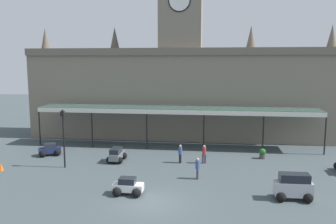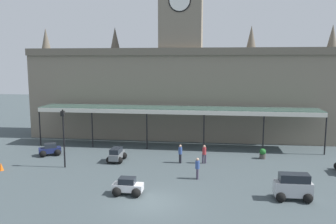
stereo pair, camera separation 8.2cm
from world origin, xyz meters
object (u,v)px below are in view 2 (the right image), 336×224
Objects in this scene: pedestrian_crossing_forecourt at (204,153)px; planter_near_kerb at (263,154)px; car_white_sedan at (128,187)px; car_grey_estate at (117,155)px; traffic_cone at (1,167)px; car_navy_sedan at (50,150)px; pedestrian_near_entrance at (197,168)px; pedestrian_beside_cars at (180,153)px; car_silver_van at (293,188)px; victorian_lamppost at (64,132)px.

planter_near_kerb is (5.41, 2.26, -0.42)m from pedestrian_crossing_forecourt.
car_white_sedan is 0.91× the size of car_grey_estate.
traffic_cone is 23.14m from planter_near_kerb.
car_navy_sedan reaches higher than planter_near_kerb.
pedestrian_near_entrance reaches higher than car_grey_estate.
pedestrian_beside_cars is (12.81, -0.88, 0.41)m from car_navy_sedan.
car_silver_van reaches higher than car_grey_estate.
pedestrian_crossing_forecourt is 2.14m from pedestrian_beside_cars.
pedestrian_crossing_forecourt is 4.28m from pedestrian_near_entrance.
pedestrian_beside_cars is (-1.73, 4.12, 0.00)m from pedestrian_near_entrance.
planter_near_kerb is (17.28, 5.02, -2.63)m from victorian_lamppost.
car_white_sedan is at bearing -140.11° from pedestrian_near_entrance.
pedestrian_near_entrance is at bearing 0.20° from traffic_cone.
pedestrian_crossing_forecourt is (-6.02, 7.54, 0.10)m from car_silver_van.
car_navy_sedan is 1.09× the size of car_white_sedan.
car_silver_van is 9.65m from pedestrian_crossing_forecourt.
car_navy_sedan is 2.34× the size of planter_near_kerb.
pedestrian_beside_cars is 10.32m from victorian_lamppost.
car_grey_estate is at bearing -9.33° from car_navy_sedan.
pedestrian_crossing_forecourt reaches higher than car_white_sedan.
victorian_lamppost is at bearing -164.93° from pedestrian_beside_cars.
traffic_cone is at bearing -162.44° from victorian_lamppost.
traffic_cone is (-22.80, 3.23, -0.47)m from car_silver_van.
pedestrian_beside_cars is at bearing 70.33° from car_white_sedan.
victorian_lamppost is at bearing 142.40° from car_white_sedan.
car_white_sedan is 14.64m from planter_near_kerb.
car_grey_estate is at bearing -177.35° from pedestrian_beside_cars.
pedestrian_near_entrance reaches higher than traffic_cone.
pedestrian_beside_cars is at bearing -3.93° from car_navy_sedan.
car_grey_estate is at bearing 23.85° from traffic_cone.
car_silver_van is at bearing -27.09° from pedestrian_near_entrance.
car_navy_sedan is 0.93× the size of car_silver_van.
car_grey_estate is 5.83m from pedestrian_beside_cars.
car_white_sedan is 8.22m from car_grey_estate.
pedestrian_beside_cars is at bearing 112.79° from pedestrian_near_entrance.
pedestrian_beside_cars reaches higher than car_navy_sedan.
car_grey_estate is 5.24m from victorian_lamppost.
pedestrian_crossing_forecourt is at bearing 128.57° from car_silver_van.
planter_near_kerb is (22.19, 6.57, 0.15)m from traffic_cone.
car_grey_estate is 8.47m from pedestrian_near_entrance.
planter_near_kerb is at bearing 11.29° from car_grey_estate.
car_silver_van reaches higher than pedestrian_crossing_forecourt.
planter_near_kerb is (10.38, 10.33, -0.01)m from car_white_sedan.
car_silver_van is (20.96, -8.28, 0.30)m from car_navy_sedan.
car_silver_van is 9.82m from planter_near_kerb.
car_navy_sedan is 13.31m from car_white_sedan.
traffic_cone is at bearing -164.09° from pedestrian_beside_cars.
pedestrian_crossing_forecourt reaches higher than car_grey_estate.
planter_near_kerb is at bearing 44.86° from car_white_sedan.
pedestrian_crossing_forecourt is at bearing -157.36° from planter_near_kerb.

